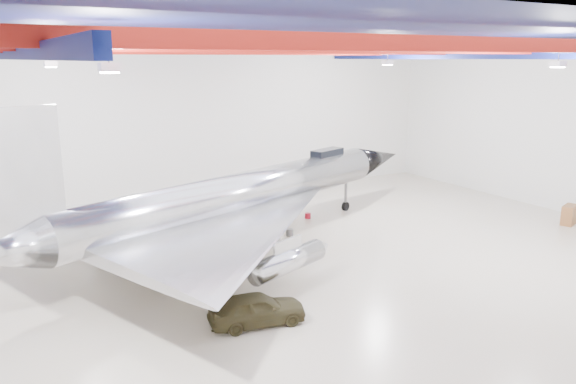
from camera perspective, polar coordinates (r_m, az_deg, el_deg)
floor at (r=28.23m, az=1.31°, el=-7.20°), size 40.00×40.00×0.00m
wall_back at (r=40.27m, az=-9.81°, el=6.88°), size 40.00×0.00×40.00m
wall_right at (r=40.80m, az=26.32°, el=5.78°), size 0.00×30.00×30.00m
ceiling at (r=26.45m, az=1.44°, el=15.71°), size 40.00×40.00×0.00m
ceiling_structure at (r=26.43m, az=1.43°, el=14.24°), size 39.50×29.50×1.08m
jet_aircraft at (r=29.84m, az=-4.77°, el=-0.66°), size 29.16×22.12×8.26m
jeep at (r=21.89m, az=-3.17°, el=-11.76°), size 3.92×2.14×1.26m
desk at (r=38.52m, az=26.68°, el=-2.08°), size 1.45×1.05×1.20m
crate_ply at (r=29.76m, az=-6.40°, el=-5.80°), size 0.59×0.50×0.37m
toolbox_red at (r=35.28m, az=-5.11°, el=-2.73°), size 0.56×0.49×0.33m
engine_drum at (r=32.35m, az=0.17°, el=-4.13°), size 0.46×0.46×0.38m
parts_bin at (r=34.88m, az=-2.09°, el=-2.77°), size 0.67×0.55×0.44m
crate_small at (r=31.69m, az=-16.64°, el=-5.20°), size 0.48×0.44×0.27m
tool_chest at (r=35.80m, az=2.02°, el=-2.43°), size 0.48×0.48×0.35m
spares_box at (r=37.49m, az=0.36°, el=-1.70°), size 0.46×0.46×0.34m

